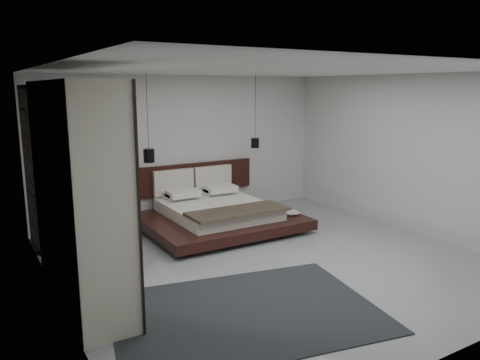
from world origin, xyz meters
TOP-DOWN VIEW (x-y plane):
  - floor at (0.00, 0.00)m, footprint 6.00×6.00m
  - ceiling at (0.00, 0.00)m, footprint 6.00×6.00m
  - wall_back at (0.00, 3.00)m, footprint 6.00×0.00m
  - wall_front at (0.00, -3.00)m, footprint 6.00×0.00m
  - wall_left at (-3.00, 0.00)m, footprint 0.00×6.00m
  - wall_right at (3.00, 0.00)m, footprint 0.00×6.00m
  - lattice_screen at (-2.95, 2.45)m, footprint 0.05×0.90m
  - bed at (0.10, 1.91)m, footprint 2.71×2.36m
  - book_lower at (1.21, 1.27)m, footprint 0.27×0.34m
  - book_upper at (1.20, 1.24)m, footprint 0.34×0.37m
  - pendant_left at (-1.01, 2.33)m, footprint 0.19×0.19m
  - pendant_right at (1.21, 2.33)m, footprint 0.16×0.16m
  - wardrobe at (-2.70, 0.21)m, footprint 0.63×2.69m
  - rug at (-1.20, -1.24)m, footprint 3.36×2.68m

SIDE VIEW (x-z plane):
  - floor at x=0.00m, z-range 0.00..0.00m
  - rug at x=-1.20m, z-range 0.00..0.01m
  - book_lower at x=1.21m, z-range 0.25..0.28m
  - bed at x=0.10m, z-range -0.25..0.82m
  - book_upper at x=1.20m, z-range 0.28..0.30m
  - lattice_screen at x=-2.95m, z-range 0.00..2.60m
  - wardrobe at x=-2.70m, z-range 0.00..2.64m
  - pendant_left at x=-1.01m, z-range 0.61..2.15m
  - wall_back at x=0.00m, z-range -1.60..4.40m
  - wall_front at x=0.00m, z-range -1.60..4.40m
  - wall_left at x=-3.00m, z-range -1.60..4.40m
  - wall_right at x=3.00m, z-range -1.60..4.40m
  - pendant_right at x=1.21m, z-range 0.77..2.19m
  - ceiling at x=0.00m, z-range 2.80..2.80m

